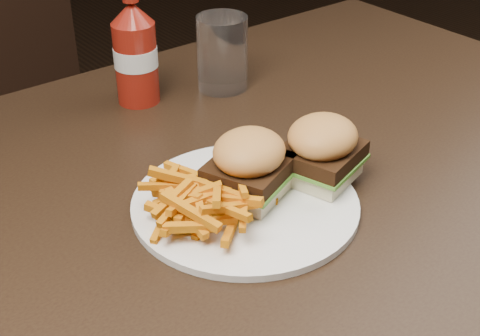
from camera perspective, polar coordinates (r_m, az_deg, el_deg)
dining_table at (r=0.90m, az=1.54°, el=-0.30°), size 1.20×0.80×0.04m
plate at (r=0.79m, az=0.45°, el=-3.06°), size 0.27×0.27×0.01m
sandwich_half_a at (r=0.80m, az=0.77°, el=-1.56°), size 0.10×0.10×0.02m
sandwich_half_b at (r=0.83m, az=6.87°, el=-0.19°), size 0.10×0.10×0.02m
fries_pile at (r=0.75m, az=-2.97°, el=-2.69°), size 0.14×0.14×0.05m
ketchup_bottle at (r=1.03m, az=-8.84°, el=8.71°), size 0.09×0.09×0.13m
tumbler at (r=1.07m, az=-1.52°, el=9.60°), size 0.09×0.09×0.13m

